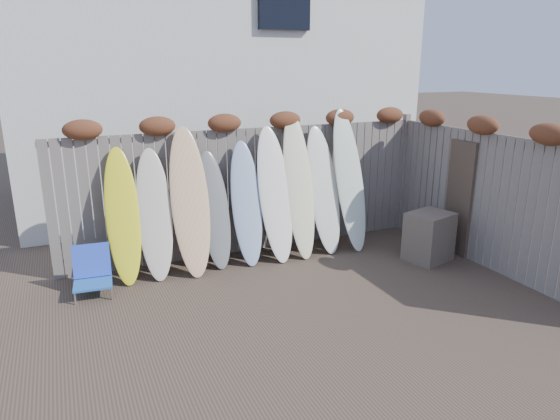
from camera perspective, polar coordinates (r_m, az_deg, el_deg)
name	(u,v)px	position (r m, az deg, el deg)	size (l,w,h in m)	color
ground	(319,312)	(6.31, 4.50, -11.59)	(80.00, 80.00, 0.00)	#493A2D
back_fence	(253,179)	(7.98, -3.08, 3.52)	(6.05, 0.28, 2.24)	slate
right_fence	(495,194)	(7.87, 23.38, 1.70)	(0.28, 4.40, 2.24)	slate
house	(205,53)	(11.83, -8.58, 17.36)	(8.50, 5.50, 6.33)	silver
beach_chair	(92,272)	(7.12, -20.67, -6.65)	(0.52, 0.55, 0.64)	blue
wooden_crate	(429,237)	(8.09, 16.66, -2.93)	(0.65, 0.54, 0.76)	#4E433A
lattice_panel	(447,193)	(8.62, 18.50, 1.81)	(0.05, 1.22, 1.83)	brown
surfboard_0	(123,216)	(7.22, -17.53, -0.68)	(0.46, 0.07, 1.94)	yellow
surfboard_1	(155,215)	(7.25, -14.15, -0.50)	(0.48, 0.07, 1.89)	beige
surfboard_2	(190,202)	(7.26, -10.24, 0.93)	(0.55, 0.07, 2.19)	#FFCC8F
surfboard_3	(214,210)	(7.49, -7.51, 0.00)	(0.45, 0.07, 1.79)	slate
surfboard_4	(246,203)	(7.57, -3.85, 0.76)	(0.46, 0.07, 1.92)	#97AFCF
surfboard_5	(275,194)	(7.68, -0.59, 1.80)	(0.52, 0.07, 2.13)	white
surfboard_6	(299,186)	(7.84, 2.18, 2.74)	(0.46, 0.07, 2.31)	#FBF4C4
surfboard_7	(323,190)	(8.07, 4.99, 2.30)	(0.53, 0.07, 2.09)	silver
surfboard_8	(350,180)	(8.24, 7.96, 3.42)	(0.50, 0.07, 2.36)	silver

